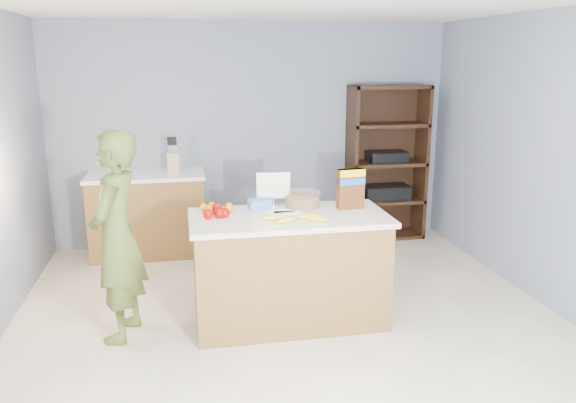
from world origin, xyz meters
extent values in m
cube|color=beige|center=(0.00, 0.00, 0.00)|extent=(4.50, 5.00, 0.02)
cube|color=slate|center=(0.00, 2.50, 1.25)|extent=(4.50, 0.02, 2.50)
cube|color=slate|center=(0.00, -2.50, 1.25)|extent=(4.50, 0.02, 2.50)
cube|color=slate|center=(2.25, 0.00, 1.25)|extent=(0.02, 5.00, 2.50)
cube|color=brown|center=(0.00, 0.30, 0.43)|extent=(1.50, 0.70, 0.86)
cube|color=silver|center=(0.00, 0.30, 0.88)|extent=(1.56, 0.76, 0.04)
cube|color=black|center=(0.00, 0.30, 0.05)|extent=(1.46, 0.66, 0.10)
cube|color=brown|center=(-1.20, 2.20, 0.43)|extent=(1.20, 0.60, 0.86)
cube|color=white|center=(-1.20, 2.20, 0.88)|extent=(1.24, 0.62, 0.04)
cube|color=black|center=(1.55, 2.48, 0.90)|extent=(0.90, 0.04, 1.80)
cube|color=black|center=(1.12, 2.30, 0.90)|extent=(0.04, 0.40, 1.80)
cube|color=black|center=(1.98, 2.30, 0.90)|extent=(0.04, 0.40, 1.80)
cube|color=black|center=(1.55, 2.30, 0.02)|extent=(0.90, 0.40, 0.04)
cube|color=black|center=(1.55, 2.30, 0.45)|extent=(0.90, 0.40, 0.04)
cube|color=black|center=(1.55, 2.30, 0.90)|extent=(0.90, 0.40, 0.04)
cube|color=black|center=(1.55, 2.30, 1.35)|extent=(0.90, 0.40, 0.04)
cube|color=black|center=(1.55, 2.30, 1.78)|extent=(0.90, 0.40, 0.04)
cube|color=black|center=(1.55, 2.30, 0.55)|extent=(0.55, 0.32, 0.16)
cube|color=black|center=(1.55, 2.30, 0.98)|extent=(0.45, 0.30, 0.12)
imported|color=#4B5923|center=(-1.31, 0.30, 0.80)|extent=(0.51, 0.66, 1.61)
cube|color=tan|center=(-0.90, 2.17, 1.01)|extent=(0.12, 0.10, 0.22)
cylinder|color=black|center=(-0.94, 2.17, 1.17)|extent=(0.02, 0.02, 0.09)
cylinder|color=black|center=(-0.92, 2.17, 1.17)|extent=(0.02, 0.02, 0.09)
cylinder|color=black|center=(-0.90, 2.17, 1.17)|extent=(0.02, 0.02, 0.09)
cylinder|color=black|center=(-0.88, 2.17, 1.17)|extent=(0.02, 0.02, 0.09)
cylinder|color=black|center=(-0.86, 2.17, 1.17)|extent=(0.02, 0.02, 0.09)
cube|color=white|center=(-0.06, 0.43, 0.90)|extent=(0.23, 0.13, 0.00)
cube|color=white|center=(0.00, 0.37, 0.90)|extent=(0.23, 0.13, 0.00)
ellipsoid|color=yellow|center=(-0.16, 0.19, 0.92)|extent=(0.18, 0.06, 0.04)
ellipsoid|color=yellow|center=(-0.06, 0.10, 0.92)|extent=(0.18, 0.12, 0.04)
ellipsoid|color=yellow|center=(0.13, 0.18, 0.92)|extent=(0.18, 0.04, 0.04)
ellipsoid|color=yellow|center=(0.17, 0.10, 0.92)|extent=(0.17, 0.13, 0.04)
sphere|color=#8E0702|center=(-0.55, 0.47, 0.94)|extent=(0.08, 0.08, 0.08)
sphere|color=#8E0702|center=(-0.55, 0.32, 0.94)|extent=(0.08, 0.08, 0.08)
sphere|color=#8E0702|center=(-0.63, 0.31, 0.94)|extent=(0.08, 0.08, 0.08)
sphere|color=#8E0702|center=(-0.50, 0.32, 0.94)|extent=(0.08, 0.08, 0.08)
sphere|color=orange|center=(-0.61, 0.47, 0.93)|extent=(0.07, 0.07, 0.07)
sphere|color=orange|center=(-0.59, 0.58, 0.93)|extent=(0.07, 0.07, 0.07)
sphere|color=orange|center=(-0.46, 0.48, 0.93)|extent=(0.07, 0.07, 0.07)
sphere|color=orange|center=(-0.45, 0.54, 0.93)|extent=(0.07, 0.07, 0.07)
sphere|color=orange|center=(-0.65, 0.55, 0.93)|extent=(0.07, 0.07, 0.07)
cube|color=blue|center=(-0.20, 0.54, 0.94)|extent=(0.19, 0.14, 0.08)
cylinder|color=#267219|center=(0.16, 0.53, 0.95)|extent=(0.27, 0.27, 0.09)
cylinder|color=white|center=(0.16, 0.53, 0.97)|extent=(0.30, 0.30, 0.13)
cylinder|color=silver|center=(-0.07, 0.63, 0.91)|extent=(0.12, 0.12, 0.01)
cylinder|color=silver|center=(-0.07, 0.63, 0.94)|extent=(0.02, 0.02, 0.05)
cube|color=silver|center=(-0.07, 0.63, 1.07)|extent=(0.28, 0.06, 0.22)
cube|color=yellow|center=(-0.07, 0.61, 1.07)|extent=(0.24, 0.02, 0.18)
cube|color=#592B14|center=(0.53, 0.41, 1.07)|extent=(0.23, 0.10, 0.33)
cube|color=yellow|center=(0.53, 0.41, 1.20)|extent=(0.23, 0.11, 0.06)
cube|color=blue|center=(0.53, 0.41, 1.13)|extent=(0.23, 0.11, 0.05)
camera|label=1|loc=(-0.80, -3.86, 2.10)|focal=35.00mm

